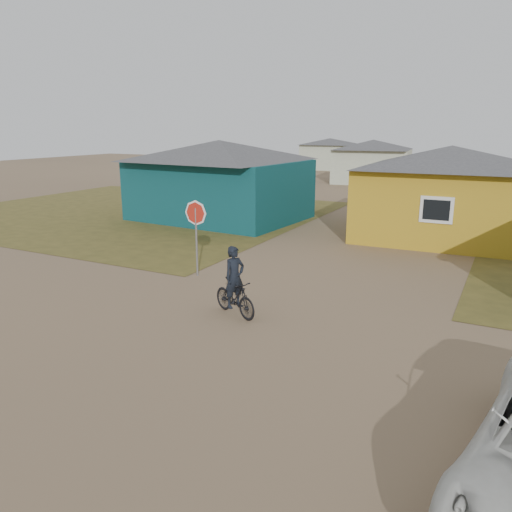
{
  "coord_description": "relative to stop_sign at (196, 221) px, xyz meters",
  "views": [
    {
      "loc": [
        5.02,
        -8.44,
        4.65
      ],
      "look_at": [
        -0.93,
        3.0,
        1.3
      ],
      "focal_mm": 35.0,
      "sensor_mm": 36.0,
      "label": 1
    }
  ],
  "objects": [
    {
      "name": "ground",
      "position": [
        3.75,
        -4.34,
        -1.8
      ],
      "size": [
        120.0,
        120.0,
        0.0
      ],
      "primitive_type": "plane",
      "color": "#7E6449"
    },
    {
      "name": "grass_nw",
      "position": [
        -10.25,
        8.66,
        -1.79
      ],
      "size": [
        20.0,
        18.0,
        0.0
      ],
      "primitive_type": "cube",
      "color": "brown",
      "rests_on": "ground"
    },
    {
      "name": "house_teal",
      "position": [
        -4.75,
        9.16,
        0.26
      ],
      "size": [
        8.93,
        7.08,
        4.0
      ],
      "color": "#0A363B",
      "rests_on": "ground"
    },
    {
      "name": "house_yellow",
      "position": [
        6.25,
        9.66,
        0.21
      ],
      "size": [
        7.72,
        6.76,
        3.9
      ],
      "color": "#B58D1B",
      "rests_on": "ground"
    },
    {
      "name": "house_pale_west",
      "position": [
        -2.25,
        29.66,
        0.06
      ],
      "size": [
        7.04,
        6.15,
        3.6
      ],
      "color": "#B2BA9F",
      "rests_on": "ground"
    },
    {
      "name": "house_pale_north",
      "position": [
        -10.25,
        41.66,
        -0.04
      ],
      "size": [
        6.28,
        5.81,
        3.4
      ],
      "color": "#B2BA9F",
      "rests_on": "ground"
    },
    {
      "name": "stop_sign",
      "position": [
        0.0,
        0.0,
        0.0
      ],
      "size": [
        0.74,
        0.37,
        2.44
      ],
      "color": "gray",
      "rests_on": "ground"
    },
    {
      "name": "cyclist",
      "position": [
        2.8,
        -2.45,
        -1.14
      ],
      "size": [
        1.64,
        1.04,
        1.8
      ],
      "color": "black",
      "rests_on": "ground"
    }
  ]
}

